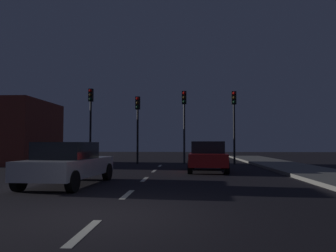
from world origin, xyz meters
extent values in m
plane|color=black|center=(0.00, 7.00, 0.00)|extent=(80.00, 80.00, 0.00)
cube|color=gray|center=(7.50, 7.00, 0.07)|extent=(3.00, 40.00, 0.15)
cube|color=silver|center=(0.00, -1.20, 0.00)|extent=(0.16, 1.60, 0.01)
cube|color=silver|center=(0.00, 2.60, 0.00)|extent=(0.16, 1.60, 0.01)
cube|color=silver|center=(0.00, 6.40, 0.00)|extent=(0.16, 1.60, 0.01)
cube|color=silver|center=(0.00, 10.20, 0.00)|extent=(0.16, 1.60, 0.01)
cube|color=silver|center=(0.00, 14.00, 0.00)|extent=(0.16, 1.60, 0.01)
cylinder|color=black|center=(-5.07, 16.04, 2.63)|extent=(0.14, 0.14, 5.26)
cube|color=black|center=(-5.07, 16.04, 4.81)|extent=(0.32, 0.24, 0.90)
sphere|color=red|center=(-5.07, 15.88, 5.11)|extent=(0.20, 0.20, 0.20)
sphere|color=#3F2D0C|center=(-5.07, 15.88, 4.81)|extent=(0.20, 0.20, 0.20)
sphere|color=#0C3319|center=(-5.07, 15.88, 4.51)|extent=(0.20, 0.20, 0.20)
cylinder|color=black|center=(-1.73, 16.04, 2.34)|extent=(0.14, 0.14, 4.68)
cube|color=black|center=(-1.73, 16.04, 4.23)|extent=(0.32, 0.24, 0.90)
sphere|color=red|center=(-1.73, 15.88, 4.53)|extent=(0.20, 0.20, 0.20)
sphere|color=#3F2D0C|center=(-1.73, 15.88, 4.23)|extent=(0.20, 0.20, 0.20)
sphere|color=#0C3319|center=(-1.73, 15.88, 3.93)|extent=(0.20, 0.20, 0.20)
cylinder|color=#2D2D30|center=(1.52, 16.04, 2.52)|extent=(0.14, 0.14, 5.03)
cube|color=black|center=(1.52, 16.04, 4.58)|extent=(0.32, 0.24, 0.90)
sphere|color=red|center=(1.52, 15.88, 4.88)|extent=(0.20, 0.20, 0.20)
sphere|color=#3F2D0C|center=(1.52, 15.88, 4.58)|extent=(0.20, 0.20, 0.20)
sphere|color=#0C3319|center=(1.52, 15.88, 4.28)|extent=(0.20, 0.20, 0.20)
cylinder|color=black|center=(4.93, 16.04, 2.50)|extent=(0.14, 0.14, 4.99)
cube|color=black|center=(4.93, 16.04, 4.54)|extent=(0.32, 0.24, 0.90)
sphere|color=red|center=(4.93, 15.88, 4.84)|extent=(0.20, 0.20, 0.20)
sphere|color=#3F2D0C|center=(4.93, 15.88, 4.54)|extent=(0.20, 0.20, 0.20)
sphere|color=#0C3319|center=(4.93, 15.88, 4.24)|extent=(0.20, 0.20, 0.20)
cube|color=#B21919|center=(2.72, 10.11, 0.62)|extent=(1.99, 4.12, 0.60)
cube|color=black|center=(2.71, 9.91, 1.22)|extent=(1.66, 1.89, 0.58)
cylinder|color=black|center=(1.97, 11.61, 0.32)|extent=(0.25, 0.65, 0.64)
cylinder|color=black|center=(3.63, 11.53, 0.32)|extent=(0.25, 0.65, 0.64)
cylinder|color=black|center=(1.82, 8.69, 0.32)|extent=(0.25, 0.65, 0.64)
cylinder|color=black|center=(3.48, 8.60, 0.32)|extent=(0.25, 0.65, 0.64)
cube|color=silver|center=(-2.34, 4.50, 0.61)|extent=(2.07, 4.41, 0.58)
cube|color=black|center=(-2.35, 4.28, 1.18)|extent=(1.69, 2.04, 0.56)
cylinder|color=black|center=(-3.05, 6.15, 0.32)|extent=(0.26, 0.65, 0.64)
cylinder|color=black|center=(-1.40, 6.03, 0.32)|extent=(0.26, 0.65, 0.64)
cylinder|color=black|center=(-3.28, 2.96, 0.32)|extent=(0.26, 0.65, 0.64)
cylinder|color=black|center=(-1.63, 2.84, 0.32)|extent=(0.26, 0.65, 0.64)
cube|color=maroon|center=(-10.18, 15.56, 2.16)|extent=(4.36, 6.11, 4.32)
camera|label=1|loc=(1.62, -6.35, 1.42)|focal=34.68mm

